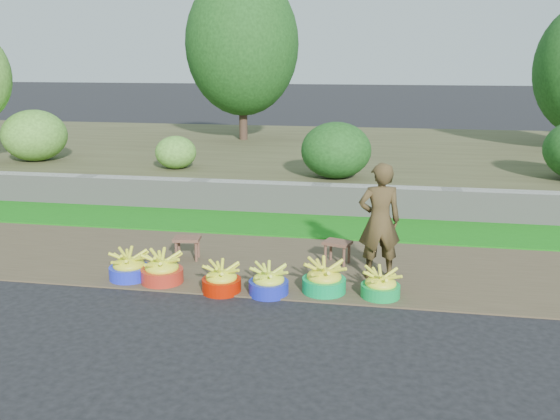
% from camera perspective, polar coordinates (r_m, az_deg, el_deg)
% --- Properties ---
extents(ground_plane, '(120.00, 120.00, 0.00)m').
position_cam_1_polar(ground_plane, '(7.25, -0.15, -8.26)').
color(ground_plane, black).
rests_on(ground_plane, ground).
extents(dirt_shoulder, '(80.00, 2.50, 0.02)m').
position_cam_1_polar(dirt_shoulder, '(8.40, 1.44, -5.05)').
color(dirt_shoulder, '#4A3F2B').
rests_on(dirt_shoulder, ground).
extents(grass_verge, '(80.00, 1.50, 0.04)m').
position_cam_1_polar(grass_verge, '(10.29, 3.20, -1.46)').
color(grass_verge, '#147312').
rests_on(grass_verge, ground).
extents(retaining_wall, '(80.00, 0.35, 0.55)m').
position_cam_1_polar(retaining_wall, '(11.05, 3.79, 0.95)').
color(retaining_wall, gray).
rests_on(retaining_wall, ground).
extents(earth_bank, '(80.00, 10.00, 0.50)m').
position_cam_1_polar(earth_bank, '(15.85, 5.90, 4.72)').
color(earth_bank, '#48472A').
rests_on(earth_bank, ground).
extents(basin_a, '(0.50, 0.50, 0.37)m').
position_cam_1_polar(basin_a, '(8.06, -13.64, -5.12)').
color(basin_a, '#1C2BD1').
rests_on(basin_a, ground).
extents(basin_b, '(0.52, 0.52, 0.39)m').
position_cam_1_polar(basin_b, '(7.85, -10.74, -5.41)').
color(basin_b, '#AA2819').
rests_on(basin_b, ground).
extents(basin_c, '(0.47, 0.47, 0.35)m').
position_cam_1_polar(basin_c, '(7.47, -5.37, -6.36)').
color(basin_c, '#A81601').
rests_on(basin_c, ground).
extents(basin_d, '(0.47, 0.47, 0.35)m').
position_cam_1_polar(basin_d, '(7.37, -1.05, -6.59)').
color(basin_d, '#1825B4').
rests_on(basin_d, ground).
extents(basin_e, '(0.52, 0.52, 0.39)m').
position_cam_1_polar(basin_e, '(7.42, 4.05, -6.35)').
color(basin_e, '#019A4A').
rests_on(basin_e, ground).
extents(basin_f, '(0.45, 0.45, 0.34)m').
position_cam_1_polar(basin_f, '(7.36, 9.18, -6.85)').
color(basin_f, '#09973E').
rests_on(basin_f, ground).
extents(stool_left, '(0.39, 0.32, 0.31)m').
position_cam_1_polar(stool_left, '(8.63, -8.49, -2.89)').
color(stool_left, brown).
rests_on(stool_left, dirt_shoulder).
extents(stool_right, '(0.41, 0.36, 0.31)m').
position_cam_1_polar(stool_right, '(8.41, 5.27, -3.28)').
color(stool_right, brown).
rests_on(stool_right, dirt_shoulder).
extents(vendor_woman, '(0.60, 0.47, 1.47)m').
position_cam_1_polar(vendor_woman, '(7.80, 9.08, -1.00)').
color(vendor_woman, black).
rests_on(vendor_woman, dirt_shoulder).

